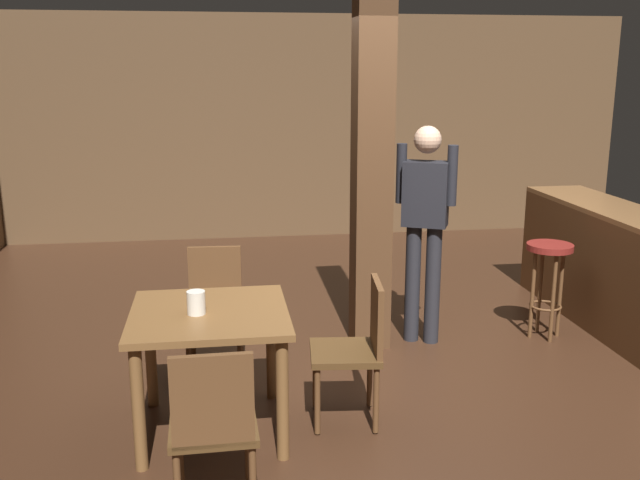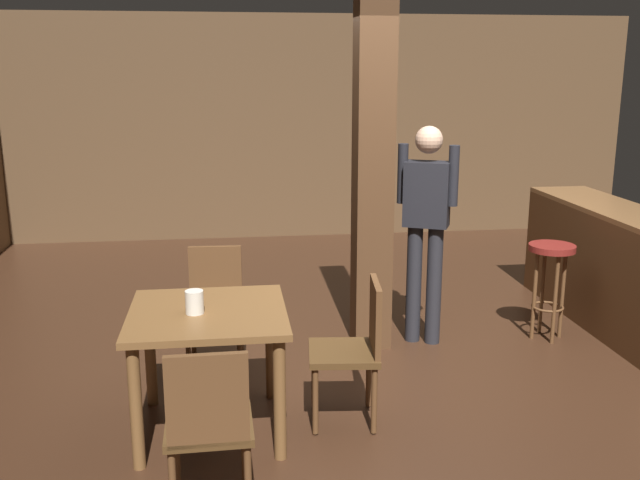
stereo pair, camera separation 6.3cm
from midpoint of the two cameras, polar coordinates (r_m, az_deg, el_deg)
name	(u,v)px [view 2 (the right image)]	position (r m, az deg, el deg)	size (l,w,h in m)	color
ground_plane	(409,375)	(5.24, 7.48, -10.65)	(10.80, 10.80, 0.00)	#382114
wall_back	(324,128)	(9.23, 0.49, 8.98)	(8.00, 0.10, 2.80)	brown
pillar	(373,169)	(5.41, 4.59, 5.67)	(0.28, 0.28, 2.80)	#4C301C
dining_table	(208,332)	(4.28, -8.50, -7.28)	(0.92, 0.92, 0.76)	brown
chair_south	(209,422)	(3.52, -8.37, -14.23)	(0.43, 0.43, 0.89)	#4C3319
chair_east	(356,344)	(4.38, 3.31, -8.31)	(0.46, 0.46, 0.89)	#4C3319
chair_north	(215,304)	(5.14, -8.03, -5.06)	(0.44, 0.44, 0.89)	#4C3319
napkin_cup	(194,302)	(4.18, -9.58, -4.92)	(0.11, 0.11, 0.14)	silver
standing_person	(426,219)	(5.57, 8.81, 1.65)	(0.46, 0.33, 1.72)	black
bar_counter	(601,265)	(6.51, 21.83, -1.87)	(0.56, 2.19, 1.01)	brown
bar_stool_near	(551,268)	(5.98, 18.25, -2.14)	(0.36, 0.36, 0.78)	maroon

